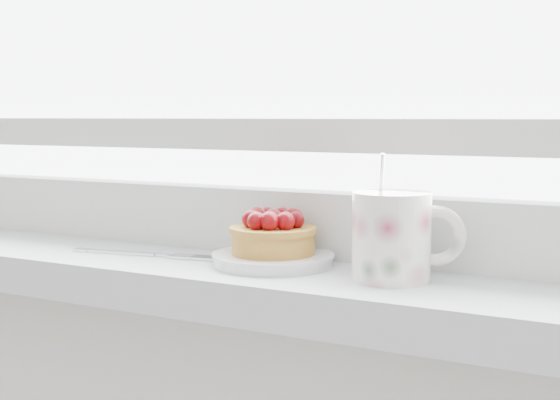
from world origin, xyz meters
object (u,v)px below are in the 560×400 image
Objects in this scene: saucer at (273,259)px; raspberry_tart at (273,234)px; fork at (144,254)px; floral_mug at (395,235)px.

raspberry_tart is at bearing -179.89° from saucer.
saucer is 0.72× the size of fork.
floral_mug is (0.13, -0.01, 0.04)m from saucer.
saucer reaches higher than fork.
saucer is 1.06× the size of floral_mug.
fork is (-0.15, -0.02, -0.00)m from saucer.
floral_mug reaches higher than saucer.
fork is (-0.15, -0.02, -0.03)m from raspberry_tart.
saucer is 1.41× the size of raspberry_tart.
saucer is at bearing 175.71° from floral_mug.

